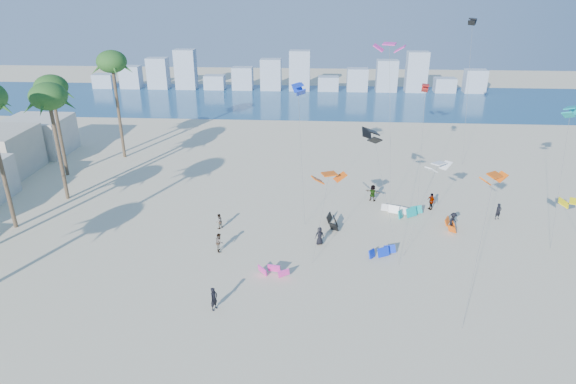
{
  "coord_description": "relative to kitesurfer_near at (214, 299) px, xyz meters",
  "views": [
    {
      "loc": [
        5.6,
        -25.84,
        22.77
      ],
      "look_at": [
        3.0,
        16.0,
        4.5
      ],
      "focal_mm": 30.94,
      "sensor_mm": 36.0,
      "label": 1
    }
  ],
  "objects": [
    {
      "name": "distant_skyline",
      "position": [
        0.55,
        77.87,
        2.16
      ],
      "size": [
        85.0,
        3.0,
        8.4
      ],
      "color": "#9EADBF",
      "rests_on": "ground"
    },
    {
      "name": "kitesurfer_mid",
      "position": [
        -1.23,
        8.53,
        -0.06
      ],
      "size": [
        0.89,
        1.01,
        1.75
      ],
      "primitive_type": "imported",
      "rotation": [
        0.0,
        0.0,
        1.89
      ],
      "color": "gray",
      "rests_on": "ground"
    },
    {
      "name": "ocean",
      "position": [
        1.74,
        67.87,
        -0.93
      ],
      "size": [
        220.0,
        220.0,
        0.0
      ],
      "primitive_type": "plane",
      "color": "navy",
      "rests_on": "ground"
    },
    {
      "name": "ground",
      "position": [
        1.74,
        -4.13,
        -0.93
      ],
      "size": [
        220.0,
        220.0,
        0.0
      ],
      "primitive_type": "plane",
      "color": "beige",
      "rests_on": "ground"
    },
    {
      "name": "grounded_kites",
      "position": [
        13.4,
        12.78,
        -0.48
      ],
      "size": [
        18.75,
        13.65,
        1.01
      ],
      "color": "#E232A4",
      "rests_on": "ground"
    },
    {
      "name": "kitesurfers_far",
      "position": [
        14.38,
        16.24,
        -0.05
      ],
      "size": [
        28.78,
        11.07,
        1.86
      ],
      "color": "black",
      "rests_on": "ground"
    },
    {
      "name": "kitesurfer_near",
      "position": [
        0.0,
        0.0,
        0.0
      ],
      "size": [
        0.7,
        0.81,
        1.86
      ],
      "primitive_type": "imported",
      "rotation": [
        0.0,
        0.0,
        1.11
      ],
      "color": "black",
      "rests_on": "ground"
    },
    {
      "name": "flying_kites",
      "position": [
        17.25,
        16.99,
        10.43
      ],
      "size": [
        27.35,
        38.34,
        18.51
      ],
      "color": "#F2570C",
      "rests_on": "ground"
    }
  ]
}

